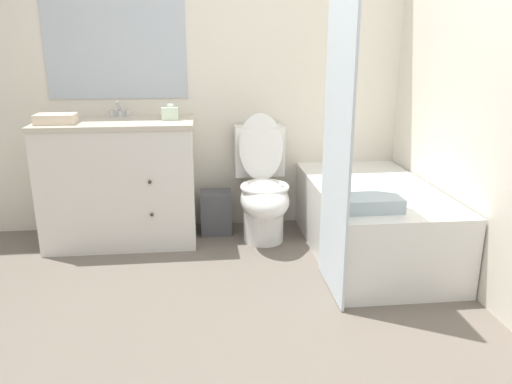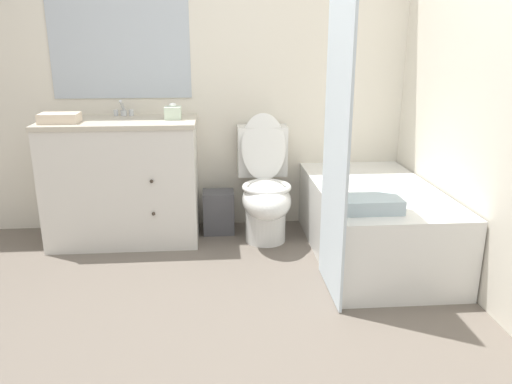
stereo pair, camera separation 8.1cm
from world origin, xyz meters
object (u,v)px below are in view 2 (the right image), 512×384
vanity_cabinet (124,180)px  wastebasket (219,212)px  bathtub (373,221)px  tissue_box (173,113)px  hand_towel_folded (60,118)px  bath_towel_folded (370,204)px  toilet (265,189)px  sink_faucet (123,111)px

vanity_cabinet → wastebasket: (0.67, 0.08, -0.29)m
bathtub → wastebasket: 1.15m
vanity_cabinet → tissue_box: 0.60m
vanity_cabinet → hand_towel_folded: 0.60m
vanity_cabinet → hand_towel_folded: hand_towel_folded is taller
bathtub → tissue_box: 1.55m
wastebasket → tissue_box: 0.82m
vanity_cabinet → tissue_box: bearing=-0.1°
tissue_box → hand_towel_folded: size_ratio=0.45×
tissue_box → bath_towel_folded: bearing=-38.2°
vanity_cabinet → tissue_box: tissue_box is taller
toilet → bathtub: size_ratio=0.64×
sink_faucet → tissue_box: size_ratio=1.26×
sink_faucet → bathtub: bearing=-20.3°
sink_faucet → hand_towel_folded: sink_faucet is taller
toilet → wastebasket: 0.43m
sink_faucet → wastebasket: bearing=-9.9°
vanity_cabinet → sink_faucet: (-0.00, 0.19, 0.46)m
sink_faucet → toilet: 1.17m
toilet → bath_towel_folded: toilet is taller
vanity_cabinet → toilet: (1.01, -0.08, -0.07)m
bathtub → vanity_cabinet: bearing=165.7°
sink_faucet → bath_towel_folded: 1.91m
vanity_cabinet → sink_faucet: size_ratio=7.45×
wastebasket → sink_faucet: bearing=170.1°
vanity_cabinet → bath_towel_folded: bearing=-30.7°
toilet → tissue_box: 0.84m
wastebasket → tissue_box: bearing=-165.7°
vanity_cabinet → wastebasket: bearing=6.4°
vanity_cabinet → hand_towel_folded: bearing=-163.2°
bathtub → hand_towel_folded: 2.19m
tissue_box → bath_towel_folded: 1.51m
sink_faucet → bathtub: sink_faucet is taller
toilet → bathtub: 0.79m
vanity_cabinet → bath_towel_folded: size_ratio=3.14×
bath_towel_folded → hand_towel_folded: bearing=157.1°
sink_faucet → wastebasket: (0.67, -0.12, -0.75)m
wastebasket → tissue_box: (-0.30, -0.08, 0.76)m
bath_towel_folded → tissue_box: bearing=141.8°
bathtub → bath_towel_folded: bearing=-111.2°
vanity_cabinet → sink_faucet: sink_faucet is taller
sink_faucet → wastebasket: sink_faucet is taller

